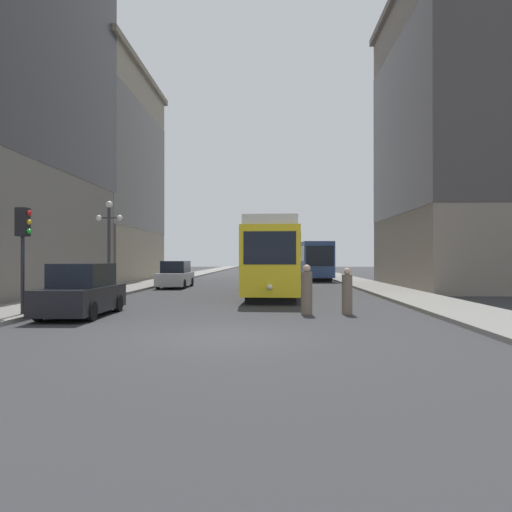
{
  "coord_description": "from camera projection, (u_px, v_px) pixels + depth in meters",
  "views": [
    {
      "loc": [
        1.18,
        -11.83,
        2.0
      ],
      "look_at": [
        0.42,
        11.06,
        2.12
      ],
      "focal_mm": 32.59,
      "sensor_mm": 36.0,
      "label": 1
    }
  ],
  "objects": [
    {
      "name": "transit_bus",
      "position": [
        312.0,
        259.0,
        44.7
      ],
      "size": [
        2.93,
        12.18,
        3.45
      ],
      "rotation": [
        0.0,
        0.0,
        0.03
      ],
      "color": "black",
      "rests_on": "ground"
    },
    {
      "name": "traffic_light_near_left",
      "position": [
        23.0,
        232.0,
        15.42
      ],
      "size": [
        0.47,
        0.36,
        3.53
      ],
      "color": "#232328",
      "rests_on": "sidewalk_left"
    },
    {
      "name": "ground_plane",
      "position": [
        225.0,
        337.0,
        11.85
      ],
      "size": [
        200.0,
        200.0,
        0.0
      ],
      "primitive_type": "plane",
      "color": "#303033"
    },
    {
      "name": "lamp_post_left_near",
      "position": [
        109.0,
        232.0,
        24.2
      ],
      "size": [
        1.41,
        0.36,
        4.85
      ],
      "color": "#333338",
      "rests_on": "sidewalk_left"
    },
    {
      "name": "pedestrian_crossing_near",
      "position": [
        347.0,
        293.0,
        16.61
      ],
      "size": [
        0.37,
        0.37,
        1.66
      ],
      "rotation": [
        0.0,
        0.0,
        2.75
      ],
      "color": "#6B5B4C",
      "rests_on": "ground"
    },
    {
      "name": "building_left_midblock",
      "position": [
        85.0,
        173.0,
        39.67
      ],
      "size": [
        10.77,
        15.73,
        18.08
      ],
      "color": "gray",
      "rests_on": "ground"
    },
    {
      "name": "sidewalk_left",
      "position": [
        188.0,
        276.0,
        52.1
      ],
      "size": [
        3.02,
        120.0,
        0.15
      ],
      "primitive_type": "cube",
      "color": "gray",
      "rests_on": "ground"
    },
    {
      "name": "parked_car_left_near",
      "position": [
        82.0,
        292.0,
        16.09
      ],
      "size": [
        1.92,
        4.28,
        1.82
      ],
      "rotation": [
        0.0,
        0.0,
        0.01
      ],
      "color": "black",
      "rests_on": "ground"
    },
    {
      "name": "sidewalk_right",
      "position": [
        335.0,
        276.0,
        51.56
      ],
      "size": [
        3.02,
        120.0,
        0.15
      ],
      "primitive_type": "cube",
      "color": "gray",
      "rests_on": "ground"
    },
    {
      "name": "parked_car_left_mid",
      "position": [
        176.0,
        275.0,
        31.81
      ],
      "size": [
        1.89,
        4.72,
        1.82
      ],
      "rotation": [
        0.0,
        0.0,
        -0.0
      ],
      "color": "black",
      "rests_on": "ground"
    },
    {
      "name": "pedestrian_crossing_far",
      "position": [
        307.0,
        291.0,
        16.5
      ],
      "size": [
        0.4,
        0.4,
        1.78
      ],
      "rotation": [
        0.0,
        0.0,
        4.93
      ],
      "color": "#6B5B4C",
      "rests_on": "ground"
    },
    {
      "name": "streetcar",
      "position": [
        275.0,
        257.0,
        26.0
      ],
      "size": [
        3.18,
        13.38,
        3.89
      ],
      "rotation": [
        0.0,
        0.0,
        -0.04
      ],
      "color": "black",
      "rests_on": "ground"
    },
    {
      "name": "building_right_corner",
      "position": [
        509.0,
        134.0,
        31.3
      ],
      "size": [
        15.64,
        14.73,
        20.29
      ],
      "color": "slate",
      "rests_on": "ground"
    }
  ]
}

